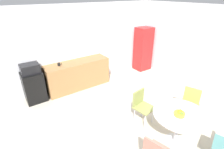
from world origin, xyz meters
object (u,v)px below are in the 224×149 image
object	(u,v)px
mini_fridge	(34,87)
locker_cabinet	(143,49)
round_table	(179,120)
fruit_bowl	(180,113)
chair_olive	(141,103)
chair_yellow	(190,101)
microwave	(30,69)
mug_white	(59,64)

from	to	relation	value
mini_fridge	locker_cabinet	distance (m)	4.20
round_table	locker_cabinet	bearing A→B (deg)	56.62
locker_cabinet	fruit_bowl	world-z (taller)	locker_cabinet
chair_olive	chair_yellow	bearing A→B (deg)	-30.91
mini_fridge	microwave	size ratio (longest dim) A/B	1.84
locker_cabinet	round_table	distance (m)	3.92
round_table	chair_yellow	bearing A→B (deg)	19.56
round_table	mug_white	distance (m)	3.60
chair_yellow	round_table	bearing A→B (deg)	-160.44
microwave	mug_white	distance (m)	0.81
chair_olive	mini_fridge	bearing A→B (deg)	127.84
locker_cabinet	chair_olive	size ratio (longest dim) A/B	2.04
fruit_bowl	mug_white	size ratio (longest dim) A/B	1.59
locker_cabinet	mini_fridge	bearing A→B (deg)	178.63
locker_cabinet	chair_yellow	xyz separation A→B (m)	(-1.26, -2.95, -0.32)
locker_cabinet	chair_olive	distance (m)	3.29
round_table	chair_olive	size ratio (longest dim) A/B	1.28
microwave	locker_cabinet	bearing A→B (deg)	-1.37
mini_fridge	fruit_bowl	bearing A→B (deg)	-59.85
round_table	fruit_bowl	xyz separation A→B (m)	(-0.06, -0.01, 0.20)
microwave	chair_olive	xyz separation A→B (m)	(1.89, -2.43, -0.49)
round_table	mug_white	xyz separation A→B (m)	(-1.22, 3.37, 0.34)
mini_fridge	mug_white	xyz separation A→B (m)	(0.81, 0.00, 0.51)
mini_fridge	chair_yellow	distance (m)	4.23
mini_fridge	chair_yellow	bearing A→B (deg)	-46.21
microwave	round_table	size ratio (longest dim) A/B	0.45
chair_olive	mug_white	world-z (taller)	mug_white
chair_olive	mug_white	size ratio (longest dim) A/B	6.43
microwave	chair_olive	size ratio (longest dim) A/B	0.58
microwave	chair_yellow	xyz separation A→B (m)	(2.92, -3.05, -0.49)
locker_cabinet	round_table	xyz separation A→B (m)	(-2.15, -3.27, -0.24)
mini_fridge	locker_cabinet	size ratio (longest dim) A/B	0.52
mini_fridge	fruit_bowl	size ratio (longest dim) A/B	4.29
locker_cabinet	chair_yellow	world-z (taller)	locker_cabinet
locker_cabinet	mug_white	xyz separation A→B (m)	(-3.38, 0.10, 0.10)
microwave	chair_olive	world-z (taller)	microwave
round_table	chair_olive	world-z (taller)	chair_olive
mug_white	microwave	bearing A→B (deg)	-179.73
locker_cabinet	round_table	world-z (taller)	locker_cabinet
round_table	microwave	bearing A→B (deg)	121.07
mini_fridge	microwave	bearing A→B (deg)	0.00
mini_fridge	locker_cabinet	world-z (taller)	locker_cabinet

